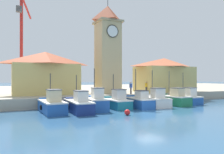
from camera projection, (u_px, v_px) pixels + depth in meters
ground_plane at (149, 113)px, 20.99m from camera, size 300.00×300.00×0.00m
quay_wharf at (73, 91)px, 45.36m from camera, size 120.00×40.00×1.22m
fishing_boat_far_left at (52, 105)px, 21.20m from camera, size 2.13×5.13×3.83m
fishing_boat_left_outer at (78, 105)px, 21.52m from camera, size 1.94×5.26×3.66m
fishing_boat_left_inner at (96, 102)px, 22.82m from camera, size 2.16×4.24×4.39m
fishing_boat_mid_left at (116, 102)px, 24.35m from camera, size 2.25×4.32×3.80m
fishing_boat_center at (138, 101)px, 24.96m from camera, size 2.01×4.75×4.44m
fishing_boat_mid_right at (155, 100)px, 25.91m from camera, size 2.79×4.91×4.30m
fishing_boat_right_inner at (173, 99)px, 27.13m from camera, size 2.74×4.65×4.28m
fishing_boat_right_outer at (186, 98)px, 28.57m from camera, size 1.98×4.27×4.10m
clock_tower at (108, 47)px, 31.41m from camera, size 3.53×3.53×14.17m
warehouse_left at (45, 72)px, 29.34m from camera, size 8.65×6.07×5.68m
warehouse_right at (164, 74)px, 34.72m from camera, size 9.00×5.58×5.31m
port_crane_near at (21, 54)px, 39.89m from camera, size 3.22×6.93×17.42m
mooring_buoy at (127, 112)px, 19.72m from camera, size 0.52×0.52×0.52m
dock_worker_near_tower at (146, 87)px, 31.56m from camera, size 0.34×0.22×1.62m
dock_worker_along_quay at (131, 88)px, 28.94m from camera, size 0.34×0.22×1.62m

